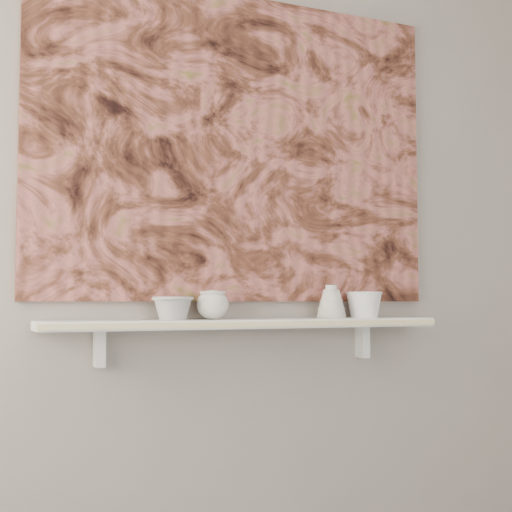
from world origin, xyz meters
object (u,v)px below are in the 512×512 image
bowl_grey (173,308)px  bowl_white (364,305)px  painting (240,147)px  bell_vessel (331,302)px  shelf (248,324)px  cup_cream (213,305)px

bowl_grey → bowl_white: (0.72, 0.00, 0.01)m
painting → bell_vessel: painting is taller
shelf → bell_vessel: (0.32, 0.00, 0.07)m
cup_cream → bowl_grey: bearing=180.0°
painting → bell_vessel: bearing=-14.0°
bowl_grey → cup_cream: size_ratio=1.28×
cup_cream → bell_vessel: (0.45, 0.00, 0.01)m
painting → bowl_white: bearing=-9.9°
bell_vessel → bowl_white: (0.14, 0.00, -0.01)m
painting → cup_cream: painting is taller
shelf → bell_vessel: bell_vessel is taller
cup_cream → bowl_white: bearing=0.0°
painting → bowl_grey: bearing=-163.1°
cup_cream → bell_vessel: bearing=0.0°
painting → bell_vessel: (0.32, -0.08, -0.55)m
bowl_grey → bowl_white: bearing=0.0°
painting → bowl_grey: painting is taller
painting → cup_cream: 0.58m
shelf → bowl_grey: bowl_grey is taller
painting → shelf: bearing=-90.0°
bowl_grey → painting: bearing=16.9°
shelf → bell_vessel: size_ratio=11.72×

